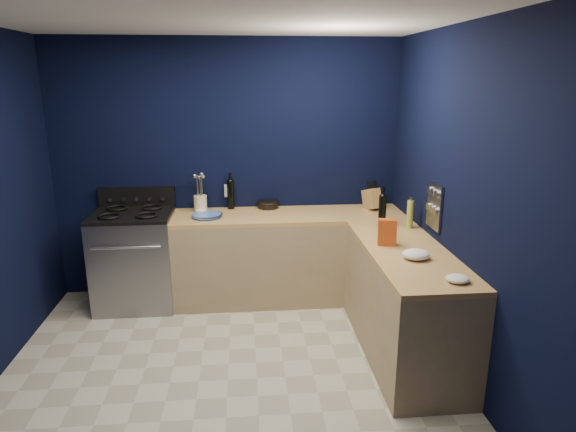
{
  "coord_description": "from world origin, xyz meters",
  "views": [
    {
      "loc": [
        0.15,
        -3.33,
        2.23
      ],
      "look_at": [
        0.55,
        1.0,
        1.0
      ],
      "focal_mm": 31.09,
      "sensor_mm": 36.0,
      "label": 1
    }
  ],
  "objects": [
    {
      "name": "wall_outlet",
      "position": [
        0.0,
        1.74,
        1.08
      ],
      "size": [
        0.09,
        0.02,
        0.13
      ],
      "primitive_type": "cube",
      "color": "white",
      "rests_on": "wall_back"
    },
    {
      "name": "towel_end",
      "position": [
        1.56,
        -0.37,
        0.92
      ],
      "size": [
        0.2,
        0.19,
        0.05
      ],
      "primitive_type": "ellipsoid",
      "rotation": [
        0.0,
        0.0,
        0.32
      ],
      "color": "white",
      "rests_on": "top_right"
    },
    {
      "name": "ceiling",
      "position": [
        0.0,
        0.0,
        2.61
      ],
      "size": [
        3.5,
        3.5,
        0.02
      ],
      "primitive_type": "cube",
      "color": "silver",
      "rests_on": "ground"
    },
    {
      "name": "crouton_bag",
      "position": [
        1.3,
        0.41,
        1.01
      ],
      "size": [
        0.16,
        0.1,
        0.22
      ],
      "primitive_type": "cube",
      "rotation": [
        0.0,
        0.0,
        -0.21
      ],
      "color": "#AD0B0A",
      "rests_on": "top_right"
    },
    {
      "name": "spice_jar_far",
      "position": [
        1.34,
        0.44,
        0.94
      ],
      "size": [
        0.05,
        0.05,
        0.09
      ],
      "primitive_type": "cylinder",
      "rotation": [
        0.0,
        0.0,
        0.17
      ],
      "color": "olive",
      "rests_on": "top_right"
    },
    {
      "name": "wine_bottle_right",
      "position": [
        1.4,
        0.93,
        1.04
      ],
      "size": [
        0.09,
        0.09,
        0.29
      ],
      "primitive_type": "cylinder",
      "rotation": [
        0.0,
        0.0,
        0.39
      ],
      "color": "black",
      "rests_on": "top_right"
    },
    {
      "name": "backguard",
      "position": [
        -0.93,
        1.72,
        1.04
      ],
      "size": [
        0.76,
        0.06,
        0.2
      ],
      "primitive_type": "cube",
      "color": "black",
      "rests_on": "gas_range"
    },
    {
      "name": "top_right",
      "position": [
        1.44,
        0.29,
        0.88
      ],
      "size": [
        0.63,
        1.67,
        0.04
      ],
      "primitive_type": "cube",
      "color": "olive",
      "rests_on": "cab_right"
    },
    {
      "name": "cooktop",
      "position": [
        -0.93,
        1.42,
        0.94
      ],
      "size": [
        0.76,
        0.66,
        0.03
      ],
      "primitive_type": "cube",
      "color": "black",
      "rests_on": "gas_range"
    },
    {
      "name": "cab_back",
      "position": [
        0.6,
        1.44,
        0.43
      ],
      "size": [
        2.3,
        0.63,
        0.86
      ],
      "primitive_type": "cube",
      "color": "#9C8560",
      "rests_on": "floor"
    },
    {
      "name": "oil_bottle",
      "position": [
        1.64,
        0.86,
        1.03
      ],
      "size": [
        0.07,
        0.07,
        0.26
      ],
      "primitive_type": "cylinder",
      "rotation": [
        0.0,
        0.0,
        0.24
      ],
      "color": "#92A73B",
      "rests_on": "top_right"
    },
    {
      "name": "towel_front",
      "position": [
        1.43,
        0.08,
        0.94
      ],
      "size": [
        0.23,
        0.2,
        0.07
      ],
      "primitive_type": "ellipsoid",
      "rotation": [
        0.0,
        0.0,
        0.1
      ],
      "color": "white",
      "rests_on": "top_right"
    },
    {
      "name": "wine_bottle_back",
      "position": [
        0.02,
        1.69,
        1.05
      ],
      "size": [
        0.09,
        0.09,
        0.29
      ],
      "primitive_type": "cylinder",
      "rotation": [
        0.0,
        0.0,
        0.32
      ],
      "color": "black",
      "rests_on": "top_back"
    },
    {
      "name": "plate_stack",
      "position": [
        -0.21,
        1.38,
        0.92
      ],
      "size": [
        0.38,
        0.38,
        0.04
      ],
      "primitive_type": "cylinder",
      "rotation": [
        0.0,
        0.0,
        -0.42
      ],
      "color": "#4266A8",
      "rests_on": "top_back"
    },
    {
      "name": "lemon_basket",
      "position": [
        0.4,
        1.69,
        0.94
      ],
      "size": [
        0.29,
        0.29,
        0.08
      ],
      "primitive_type": "cylinder",
      "rotation": [
        0.0,
        0.0,
        -0.43
      ],
      "color": "black",
      "rests_on": "top_back"
    },
    {
      "name": "ramekin",
      "position": [
        -0.27,
        1.51,
        0.92
      ],
      "size": [
        0.12,
        0.12,
        0.04
      ],
      "primitive_type": "cylinder",
      "rotation": [
        0.0,
        0.0,
        -0.2
      ],
      "color": "white",
      "rests_on": "top_back"
    },
    {
      "name": "gas_range",
      "position": [
        -0.93,
        1.42,
        0.46
      ],
      "size": [
        0.76,
        0.66,
        0.92
      ],
      "primitive_type": "cube",
      "color": "gray",
      "rests_on": "floor"
    },
    {
      "name": "spice_jar_near",
      "position": [
        1.29,
        0.46,
        0.95
      ],
      "size": [
        0.05,
        0.05,
        0.1
      ],
      "primitive_type": "cylinder",
      "rotation": [
        0.0,
        0.0,
        0.1
      ],
      "color": "olive",
      "rests_on": "top_right"
    },
    {
      "name": "cab_right",
      "position": [
        1.44,
        0.29,
        0.43
      ],
      "size": [
        0.63,
        1.67,
        0.86
      ],
      "primitive_type": "cube",
      "color": "#9C8560",
      "rests_on": "floor"
    },
    {
      "name": "wall_right",
      "position": [
        1.76,
        0.0,
        1.3
      ],
      "size": [
        0.02,
        3.5,
        2.6
      ],
      "primitive_type": "cube",
      "color": "black",
      "rests_on": "ground"
    },
    {
      "name": "oven_door",
      "position": [
        -0.93,
        1.1,
        0.45
      ],
      "size": [
        0.59,
        0.02,
        0.42
      ],
      "primitive_type": "cube",
      "color": "black",
      "rests_on": "gas_range"
    },
    {
      "name": "knife_block",
      "position": [
        1.47,
        1.55,
        1.0
      ],
      "size": [
        0.18,
        0.27,
        0.25
      ],
      "primitive_type": "cube",
      "rotation": [
        -0.31,
        0.0,
        0.33
      ],
      "color": "olive",
      "rests_on": "top_back"
    },
    {
      "name": "floor",
      "position": [
        0.0,
        0.0,
        -0.01
      ],
      "size": [
        3.5,
        3.5,
        0.02
      ],
      "primitive_type": "cube",
      "color": "#AFAB99",
      "rests_on": "ground"
    },
    {
      "name": "wall_back",
      "position": [
        0.0,
        1.76,
        1.3
      ],
      "size": [
        3.5,
        0.02,
        2.6
      ],
      "primitive_type": "cube",
      "color": "black",
      "rests_on": "ground"
    },
    {
      "name": "top_back",
      "position": [
        0.6,
        1.44,
        0.88
      ],
      "size": [
        2.3,
        0.63,
        0.04
      ],
      "primitive_type": "cube",
      "color": "olive",
      "rests_on": "cab_back"
    },
    {
      "name": "wall_front",
      "position": [
        0.0,
        -1.76,
        1.3
      ],
      "size": [
        3.5,
        0.02,
        2.6
      ],
      "primitive_type": "cube",
      "color": "black",
      "rests_on": "ground"
    },
    {
      "name": "utensil_crock",
      "position": [
        -0.28,
        1.61,
        0.98
      ],
      "size": [
        0.14,
        0.14,
        0.16
      ],
      "primitive_type": "cylinder",
      "rotation": [
        0.0,
        0.0,
        -0.11
      ],
      "color": "#FBF1C4",
      "rests_on": "top_back"
    },
    {
      "name": "spice_panel",
      "position": [
        1.74,
        0.55,
        1.18
      ],
      "size": [
        0.02,
        0.28,
        0.38
      ],
      "primitive_type": "cube",
      "color": "gray",
      "rests_on": "wall_right"
    }
  ]
}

